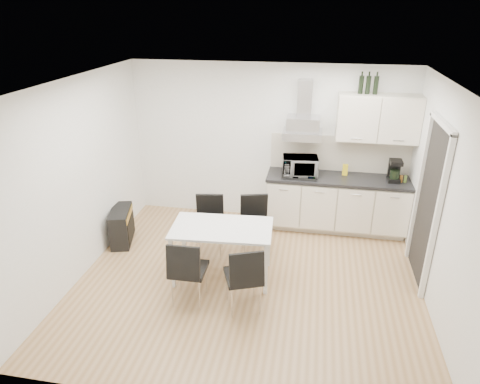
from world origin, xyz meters
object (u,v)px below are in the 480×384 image
object	(u,v)px
chair_near_right	(243,277)
chair_far_right	(255,227)
chair_far_left	(209,227)
guitar_amp	(122,226)
floor_speaker	(207,206)
chair_near_left	(189,270)
kitchenette	(340,182)
dining_table	(222,233)

from	to	relation	value
chair_near_right	chair_far_right	bearing A→B (deg)	70.90
chair_near_right	chair_far_left	bearing A→B (deg)	100.59
guitar_amp	floor_speaker	bearing A→B (deg)	33.91
chair_far_right	guitar_amp	world-z (taller)	chair_far_right
chair_near_left	chair_far_left	bearing A→B (deg)	90.34
kitchenette	chair_near_left	distance (m)	2.93
chair_far_right	floor_speaker	world-z (taller)	chair_far_right
kitchenette	chair_near_left	world-z (taller)	kitchenette
guitar_amp	floor_speaker	xyz separation A→B (m)	(1.04, 1.21, -0.13)
chair_far_right	dining_table	bearing A→B (deg)	46.99
dining_table	chair_far_left	size ratio (longest dim) A/B	1.53
kitchenette	chair_near_left	size ratio (longest dim) A/B	2.86
guitar_amp	chair_far_left	bearing A→B (deg)	-18.99
kitchenette	guitar_amp	distance (m)	3.49
chair_near_right	guitar_amp	xyz separation A→B (m)	(-2.12, 1.23, -0.17)
chair_far_left	chair_far_right	size ratio (longest dim) A/B	1.00
kitchenette	chair_far_right	bearing A→B (deg)	-139.72
chair_far_left	chair_near_right	size ratio (longest dim) A/B	1.00
guitar_amp	chair_near_right	bearing A→B (deg)	-45.41
dining_table	chair_near_right	world-z (taller)	chair_near_right
chair_near_right	floor_speaker	world-z (taller)	chair_near_right
chair_near_right	guitar_amp	bearing A→B (deg)	128.79
chair_far_left	guitar_amp	xyz separation A→B (m)	(-1.42, 0.09, -0.17)
chair_near_right	guitar_amp	distance (m)	2.46
kitchenette	chair_near_right	size ratio (longest dim) A/B	2.86
dining_table	chair_far_left	world-z (taller)	chair_far_left
dining_table	floor_speaker	distance (m)	2.03
chair_far_left	chair_near_right	bearing A→B (deg)	113.00
kitchenette	dining_table	distance (m)	2.28
chair_near_left	dining_table	bearing A→B (deg)	62.95
dining_table	kitchenette	bearing A→B (deg)	43.37
chair_near_right	floor_speaker	size ratio (longest dim) A/B	3.16
chair_far_left	guitar_amp	world-z (taller)	chair_far_left
kitchenette	dining_table	xyz separation A→B (m)	(-1.55, -1.67, -0.17)
chair_far_right	chair_near_left	xyz separation A→B (m)	(-0.63, -1.23, 0.00)
chair_far_left	chair_far_right	distance (m)	0.67
floor_speaker	chair_far_right	bearing A→B (deg)	-44.21
chair_near_left	chair_near_right	bearing A→B (deg)	-2.78
kitchenette	chair_near_right	world-z (taller)	kitchenette
dining_table	guitar_amp	xyz separation A→B (m)	(-1.73, 0.62, -0.39)
chair_far_right	floor_speaker	size ratio (longest dim) A/B	3.16
kitchenette	dining_table	world-z (taller)	kitchenette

